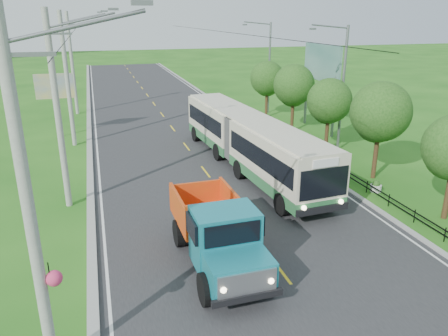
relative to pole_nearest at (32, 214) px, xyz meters
name	(u,v)px	position (x,y,z in m)	size (l,w,h in m)	color
ground	(280,269)	(8.24, 3.00, -4.94)	(240.00, 240.00, 0.00)	#1E5A15
road	(181,140)	(8.24, 23.00, -4.93)	(14.00, 120.00, 0.02)	#28282B
curb_left	(89,146)	(1.04, 23.00, -4.86)	(0.40, 120.00, 0.15)	#9E9E99
curb_right	(263,133)	(15.39, 23.00, -4.89)	(0.30, 120.00, 0.10)	#9E9E99
edge_line_left	(97,146)	(1.59, 23.00, -4.91)	(0.12, 120.00, 0.00)	silver
edge_line_right	(258,134)	(14.89, 23.00, -4.91)	(0.12, 120.00, 0.00)	silver
centre_dash	(280,269)	(8.24, 3.00, -4.91)	(0.12, 2.20, 0.00)	yellow
railing_right	(304,149)	(16.24, 17.00, -4.64)	(0.04, 40.00, 0.60)	black
pole_nearest	(32,214)	(0.00, 0.00, 0.00)	(3.51, 0.44, 10.00)	gray
pole_near	(58,112)	(-0.02, 12.00, 0.16)	(3.51, 0.32, 10.00)	gray
pole_mid	(68,79)	(-0.02, 24.00, 0.16)	(3.51, 0.32, 10.00)	gray
pole_far	(72,63)	(-0.02, 36.00, 0.16)	(3.51, 0.32, 10.00)	gray
tree_third	(380,115)	(18.10, 11.14, -0.95)	(3.60, 3.62, 6.00)	#382314
tree_fourth	(329,103)	(18.10, 17.14, -1.35)	(3.24, 3.31, 5.40)	#382314
tree_fifth	(294,87)	(18.10, 23.14, -1.08)	(3.48, 3.52, 5.80)	#382314
tree_back	(267,80)	(18.10, 29.14, -1.28)	(3.30, 3.36, 5.50)	#382314
streetlight_mid	(341,85)	(18.88, 17.00, -0.03)	(3.02, 0.20, 9.07)	slate
streetlight_far	(268,65)	(18.88, 31.00, -0.03)	(3.02, 0.20, 9.07)	slate
planter_near	(376,187)	(16.84, 9.00, -4.65)	(0.64, 0.64, 0.67)	silver
planter_mid	(311,148)	(16.84, 17.00, -4.65)	(0.64, 0.64, 0.67)	silver
planter_far	(270,124)	(16.84, 25.00, -4.65)	(0.64, 0.64, 0.67)	silver
billboard_left	(55,90)	(-1.26, 27.00, -1.07)	(3.00, 0.20, 5.20)	slate
billboard_right	(322,68)	(20.54, 23.00, 0.41)	(0.24, 6.00, 7.30)	slate
bus	(248,138)	(11.14, 14.99, -2.87)	(4.13, 17.96, 3.44)	#296838
dump_truck	(218,229)	(5.97, 4.07, -3.33)	(2.79, 6.83, 2.84)	#167886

